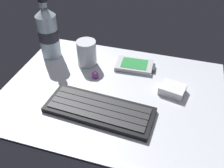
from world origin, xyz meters
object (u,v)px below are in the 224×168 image
keyboard (99,110)px  trackball_mouse (95,75)px  charger_block (172,89)px  handheld_device (135,65)px  juice_cup (87,54)px  water_bottle (48,33)px

keyboard → trackball_mouse: trackball_mouse is taller
keyboard → charger_block: (17.88, 13.49, 0.39)cm
charger_block → trackball_mouse: bearing=179.4°
handheld_device → charger_block: bearing=-35.0°
handheld_device → trackball_mouse: (-10.69, -9.01, 0.37)cm
juice_cup → charger_block: 29.93cm
handheld_device → trackball_mouse: 13.98cm
water_bottle → juice_cup: bearing=-4.8°
juice_cup → trackball_mouse: juice_cup is taller
charger_block → keyboard: bearing=-143.0°
handheld_device → juice_cup: juice_cup is taller
juice_cup → water_bottle: bearing=175.2°
keyboard → water_bottle: size_ratio=1.42×
keyboard → juice_cup: bearing=118.9°
water_bottle → keyboard: bearing=-40.6°
water_bottle → trackball_mouse: bearing=-22.0°
handheld_device → water_bottle: water_bottle is taller
juice_cup → water_bottle: size_ratio=0.41×
handheld_device → trackball_mouse: trackball_mouse is taller
juice_cup → handheld_device: bearing=9.2°
keyboard → handheld_device: size_ratio=2.26×
keyboard → juice_cup: (-11.17, 20.20, 3.10)cm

